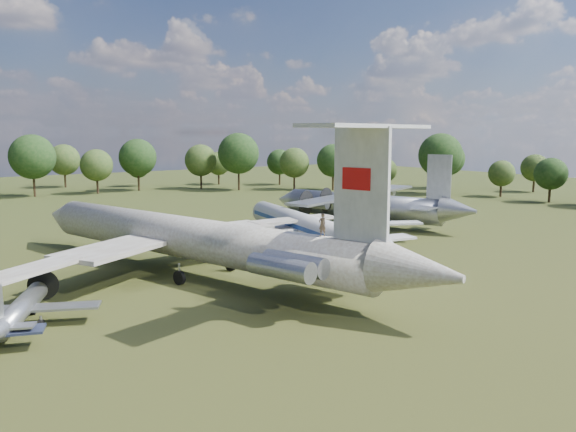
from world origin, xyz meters
TOP-DOWN VIEW (x-y plane):
  - ground at (0.00, 0.00)m, footprint 300.00×300.00m
  - il62_airliner at (-2.74, 0.70)m, footprint 60.28×69.61m
  - tu104_jet at (14.47, 3.62)m, footprint 39.24×47.63m
  - an12_transport at (32.54, 13.60)m, footprint 43.08×45.50m
  - small_prop_northwest at (-19.80, -6.66)m, footprint 16.20×18.13m
  - person_on_il62 at (1.79, -14.93)m, footprint 0.71×0.48m

SIDE VIEW (x-z plane):
  - ground at x=0.00m, z-range 0.00..0.00m
  - small_prop_northwest at x=-19.80m, z-range 0.00..2.19m
  - tu104_jet at x=14.47m, z-range 0.00..4.24m
  - an12_transport at x=32.54m, z-range 0.00..4.85m
  - il62_airliner at x=-2.74m, z-range 0.00..5.81m
  - person_on_il62 at x=1.79m, z-range 5.81..7.73m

